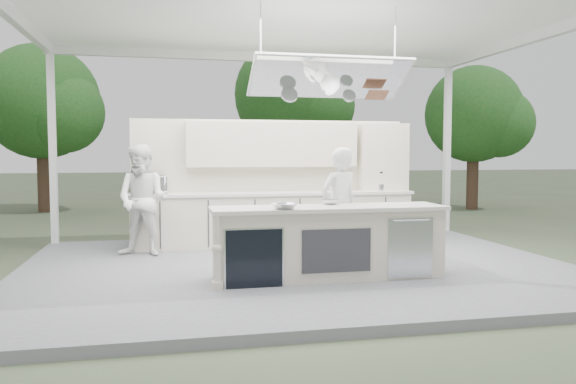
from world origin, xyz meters
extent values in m
plane|color=#435037|center=(0.00, 0.00, 0.00)|extent=(90.00, 90.00, 0.00)
cube|color=slate|center=(0.00, 0.00, 0.06)|extent=(8.00, 6.00, 0.12)
cube|color=white|center=(3.90, 2.90, 1.85)|extent=(0.12, 0.12, 3.70)
cube|color=white|center=(-3.90, 2.90, 1.85)|extent=(0.12, 0.12, 3.70)
cube|color=white|center=(0.00, 0.00, 3.78)|extent=(8.20, 6.20, 0.16)
cube|color=white|center=(0.00, 2.90, 3.62)|extent=(8.00, 0.12, 0.16)
cube|color=white|center=(-3.90, 0.00, 3.62)|extent=(0.12, 6.00, 0.16)
cube|color=white|center=(3.90, 0.00, 3.62)|extent=(0.12, 6.00, 0.16)
cube|color=white|center=(0.20, -0.90, 2.75)|extent=(2.00, 0.71, 0.43)
cube|color=white|center=(0.20, -0.90, 2.75)|extent=(2.06, 0.76, 0.46)
cylinder|color=white|center=(-0.70, -0.90, 3.23)|extent=(0.02, 0.02, 0.95)
cylinder|color=white|center=(1.10, -0.90, 3.23)|extent=(0.02, 0.02, 0.95)
cylinder|color=silver|center=(-0.30, -0.75, 2.53)|extent=(0.22, 0.14, 0.21)
cylinder|color=silver|center=(0.50, -0.80, 2.53)|extent=(0.18, 0.12, 0.18)
cube|color=#9A5D3D|center=(0.90, -0.78, 2.55)|extent=(0.28, 0.18, 0.12)
cube|color=beige|center=(0.20, -0.90, 0.57)|extent=(3.00, 0.70, 0.90)
cube|color=white|center=(0.20, -0.90, 1.04)|extent=(3.10, 0.78, 0.05)
cylinder|color=beige|center=(-1.30, -1.25, 0.58)|extent=(0.11, 0.11, 0.92)
cube|color=black|center=(-0.85, -1.25, 0.48)|extent=(0.70, 0.04, 0.72)
cube|color=silver|center=(-0.85, -1.26, 0.48)|extent=(0.74, 0.03, 0.72)
cube|color=#2B2C30|center=(0.20, -1.26, 0.54)|extent=(0.90, 0.02, 0.55)
cube|color=silver|center=(1.20, -1.26, 0.54)|extent=(0.62, 0.02, 0.78)
cube|color=beige|center=(0.00, 1.90, 0.57)|extent=(5.00, 0.65, 0.90)
cube|color=white|center=(0.00, 1.90, 1.04)|extent=(5.08, 0.72, 0.05)
cube|color=beige|center=(0.00, 2.20, 1.25)|extent=(5.00, 0.10, 2.25)
cube|color=beige|center=(0.00, 2.07, 1.92)|extent=(3.10, 0.38, 0.80)
cube|color=beige|center=(2.10, 2.02, 1.67)|extent=(0.90, 0.45, 1.30)
cube|color=#9A5D3D|center=(2.10, 2.02, 1.67)|extent=(0.84, 0.40, 0.03)
cylinder|color=silver|center=(2.00, 1.88, 1.13)|extent=(0.20, 0.20, 0.12)
cylinder|color=black|center=(2.00, 1.88, 1.29)|extent=(0.17, 0.17, 0.20)
cylinder|color=black|center=(2.35, 1.88, 1.12)|extent=(0.16, 0.16, 0.10)
cone|color=black|center=(2.35, 1.88, 1.29)|extent=(0.14, 0.14, 0.24)
cylinder|color=#452F22|center=(-5.50, 10.00, 1.05)|extent=(0.36, 0.36, 2.10)
sphere|color=#336224|center=(-5.50, 10.00, 3.29)|extent=(3.40, 3.40, 3.40)
sphere|color=#336224|center=(-4.82, 9.49, 2.95)|extent=(2.38, 2.38, 2.38)
cylinder|color=#452F22|center=(2.50, 12.00, 1.22)|extent=(0.36, 0.36, 2.45)
sphere|color=#336224|center=(2.50, 12.00, 3.85)|extent=(4.00, 4.00, 4.00)
sphere|color=#336224|center=(3.30, 11.40, 3.45)|extent=(2.80, 2.80, 2.80)
cylinder|color=#452F22|center=(7.50, 8.00, 0.96)|extent=(0.36, 0.36, 1.92)
sphere|color=#336224|center=(7.50, 8.00, 2.97)|extent=(3.00, 3.00, 3.00)
sphere|color=#336224|center=(8.10, 7.55, 2.67)|extent=(2.10, 2.10, 2.10)
imported|color=white|center=(0.51, -0.36, 0.98)|extent=(0.74, 0.63, 1.73)
imported|color=white|center=(-2.26, 1.27, 1.01)|extent=(1.06, 0.95, 1.79)
imported|color=silver|center=(-2.20, 2.08, 1.22)|extent=(0.64, 0.53, 0.31)
imported|color=silver|center=(-0.45, -1.15, 1.11)|extent=(0.39, 0.39, 0.07)
imported|color=silver|center=(0.29, -0.65, 1.10)|extent=(0.25, 0.25, 0.07)
camera|label=1|loc=(-1.87, -7.97, 1.77)|focal=35.00mm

